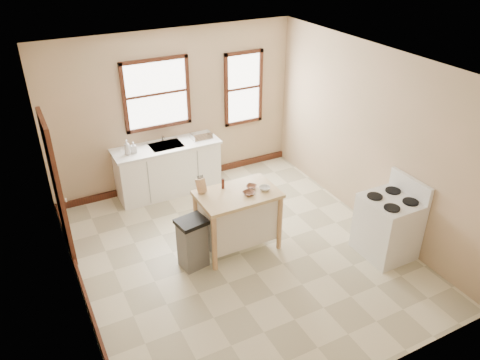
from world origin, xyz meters
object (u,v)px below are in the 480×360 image
Objects in this scene: knife_block at (201,186)px; pepper_grinder at (223,184)px; soap_bottle_a at (127,147)px; bowl_b at (251,187)px; kitchen_island at (238,220)px; bowl_c at (265,189)px; gas_stove at (389,219)px; trash_bin at (193,243)px; soap_bottle_b at (134,147)px; dish_rack at (201,136)px; bowl_a at (249,193)px.

knife_block reaches higher than pepper_grinder.
bowl_b is (1.27, -1.94, -0.09)m from soap_bottle_a.
bowl_b is (0.69, -0.21, -0.08)m from knife_block.
pepper_grinder is at bearing 120.93° from kitchen_island.
kitchen_island is 0.63m from bowl_c.
gas_stove is at bearing -33.89° from pepper_grinder.
trash_bin is 2.81m from gas_stove.
gas_stove is at bearing -24.88° from soap_bottle_a.
knife_block is (0.47, -1.74, 0.03)m from soap_bottle_b.
knife_block is 1.24× the size of bowl_c.
soap_bottle_a reaches higher than kitchen_island.
dish_rack is 1.85m from pepper_grinder.
soap_bottle_b is 0.16× the size of gas_stove.
pepper_grinder reaches higher than bowl_b.
bowl_c is at bearing -10.09° from trash_bin.
bowl_a is 1.05m from trash_bin.
soap_bottle_b is 2.27m from bowl_b.
soap_bottle_b reaches higher than kitchen_island.
soap_bottle_a is 0.71× the size of dish_rack.
soap_bottle_b is 0.24× the size of trash_bin.
pepper_grinder is 0.60m from bowl_c.
bowl_b is (0.12, 0.15, -0.00)m from bowl_a.
bowl_b is at bearing -1.74° from trash_bin.
trash_bin is at bearing -130.45° from dish_rack.
dish_rack is 1.83× the size of knife_block.
kitchen_island is 1.50× the size of trash_bin.
kitchen_island is at bearing -112.31° from dish_rack.
bowl_a reaches higher than kitchen_island.
trash_bin is at bearing 179.30° from bowl_c.
kitchen_island is 2.16m from gas_stove.
bowl_b is at bearing 50.41° from bowl_a.
trash_bin is (-0.88, 0.01, -0.58)m from bowl_a.
bowl_a reaches higher than trash_bin.
bowl_a is 2.04m from gas_stove.
knife_block is at bearing 172.55° from pepper_grinder.
pepper_grinder reaches higher than kitchen_island.
bowl_b is at bearing -24.97° from pepper_grinder.
soap_bottle_a is 1.56× the size of bowl_a.
gas_stove reaches higher than pepper_grinder.
bowl_a is (0.12, -0.11, 0.49)m from kitchen_island.
bowl_c is at bearing 0.06° from bowl_a.
soap_bottle_a is 2.30m from kitchen_island.
bowl_a is 1.13× the size of bowl_b.
bowl_c is (1.41, -2.09, -0.08)m from soap_bottle_a.
kitchen_island is (1.03, -1.98, -0.58)m from soap_bottle_a.
soap_bottle_a is 4.25m from gas_stove.
pepper_grinder is 2.42m from gas_stove.
bowl_b is at bearing -105.51° from dish_rack.
dish_rack is at bearing 76.51° from pepper_grinder.
bowl_c is at bearing -40.14° from knife_block.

